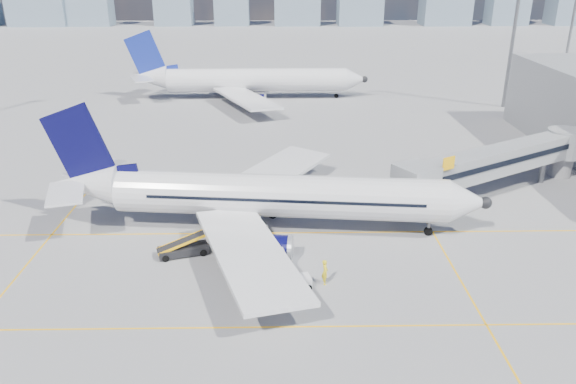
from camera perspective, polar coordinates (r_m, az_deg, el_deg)
name	(u,v)px	position (r m, az deg, el deg)	size (l,w,h in m)	color
ground	(277,280)	(43.23, -1.17, -8.90)	(420.00, 420.00, 0.00)	gray
apron_markings	(268,309)	(39.94, -2.02, -11.80)	(90.00, 35.12, 0.01)	#F9AE0D
jet_bridge	(506,160)	(61.61, 21.29, 3.09)	(23.55, 15.78, 6.30)	gray
floodlight_mast_ne	(515,23)	(99.85, 22.09, 15.64)	(3.20, 0.61, 25.45)	slate
floodlight_mast_far	(575,7)	(142.85, 27.15, 16.40)	(3.20, 0.61, 25.45)	slate
main_aircraft	(261,196)	(49.78, -2.74, -0.40)	(39.17, 34.08, 11.46)	silver
second_aircraft	(247,80)	(101.03, -4.22, 11.24)	(42.24, 36.81, 12.31)	silver
baggage_tug	(294,280)	(41.72, 0.61, -8.97)	(2.45, 1.82, 1.54)	silver
cargo_dolly	(262,265)	(42.81, -2.71, -7.45)	(4.13, 2.40, 2.13)	black
belt_loader	(185,248)	(47.17, -10.44, -5.62)	(5.84, 2.93, 2.36)	black
ramp_worker	(325,272)	(42.35, 3.78, -8.10)	(0.73, 0.48, 1.99)	yellow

